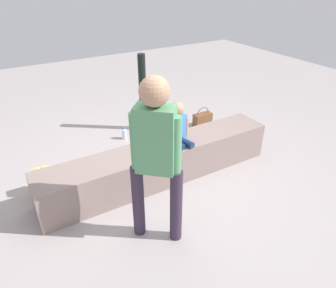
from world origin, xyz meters
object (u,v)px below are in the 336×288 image
at_px(child_seated, 177,125).
at_px(party_cup_red, 83,166).
at_px(gift_bag, 44,181).
at_px(water_bottle_near_gift, 124,134).
at_px(cake_plate, 150,143).
at_px(water_bottle_far_side, 154,136).
at_px(handbag_brown_canvas, 202,120).
at_px(adult_standing, 156,150).
at_px(handbag_black_leather, 175,131).

bearing_deg(child_seated, party_cup_red, 145.63).
xyz_separation_m(child_seated, party_cup_red, (-0.97, 0.66, -0.61)).
bearing_deg(gift_bag, child_seated, -16.04).
bearing_deg(child_seated, water_bottle_near_gift, 99.23).
relative_size(gift_bag, water_bottle_near_gift, 1.96).
height_order(cake_plate, gift_bag, cake_plate).
height_order(water_bottle_far_side, handbag_brown_canvas, handbag_brown_canvas).
bearing_deg(gift_bag, handbag_brown_canvas, 10.29).
bearing_deg(adult_standing, water_bottle_far_side, 62.48).
xyz_separation_m(child_seated, cake_plate, (-0.31, 0.09, -0.19)).
bearing_deg(water_bottle_near_gift, child_seated, -80.77).
distance_m(child_seated, cake_plate, 0.38).
bearing_deg(water_bottle_near_gift, gift_bag, -150.42).
height_order(adult_standing, handbag_brown_canvas, adult_standing).
bearing_deg(adult_standing, water_bottle_near_gift, 75.18).
height_order(child_seated, handbag_brown_canvas, child_seated).
height_order(adult_standing, handbag_black_leather, adult_standing).
distance_m(gift_bag, handbag_black_leather, 1.97).
bearing_deg(water_bottle_far_side, adult_standing, -117.52).
distance_m(water_bottle_far_side, handbag_brown_canvas, 0.87).
bearing_deg(child_seated, handbag_black_leather, 59.06).
relative_size(child_seated, handbag_brown_canvas, 1.44).
bearing_deg(party_cup_red, child_seated, -34.37).
xyz_separation_m(adult_standing, cake_plate, (0.38, 0.85, -0.46)).
relative_size(water_bottle_near_gift, party_cup_red, 1.77).
bearing_deg(handbag_black_leather, water_bottle_far_side, 165.60).
relative_size(water_bottle_near_gift, handbag_black_leather, 0.61).
height_order(cake_plate, party_cup_red, cake_plate).
bearing_deg(party_cup_red, adult_standing, -78.94).
bearing_deg(handbag_black_leather, child_seated, -120.94).
xyz_separation_m(party_cup_red, handbag_brown_canvas, (2.00, 0.21, 0.07)).
xyz_separation_m(cake_plate, water_bottle_near_gift, (0.12, 1.05, -0.38)).
bearing_deg(child_seated, water_bottle_far_side, 79.74).
xyz_separation_m(gift_bag, party_cup_red, (0.50, 0.24, -0.11)).
distance_m(party_cup_red, handbag_black_leather, 1.44).
bearing_deg(adult_standing, handbag_black_leather, 53.06).
bearing_deg(handbag_brown_canvas, water_bottle_near_gift, 167.42).
bearing_deg(water_bottle_near_gift, party_cup_red, -148.23).
bearing_deg(handbag_brown_canvas, child_seated, -139.74).
xyz_separation_m(adult_standing, party_cup_red, (-0.28, 1.42, -0.88)).
distance_m(adult_standing, handbag_brown_canvas, 2.51).
height_order(child_seated, gift_bag, child_seated).
distance_m(cake_plate, handbag_brown_canvas, 1.59).
height_order(party_cup_red, handbag_black_leather, handbag_black_leather).
height_order(adult_standing, water_bottle_far_side, adult_standing).
height_order(gift_bag, handbag_brown_canvas, gift_bag).
xyz_separation_m(cake_plate, gift_bag, (-1.15, 0.33, -0.30)).
bearing_deg(water_bottle_near_gift, handbag_brown_canvas, -12.58).
relative_size(gift_bag, handbag_black_leather, 1.20).
bearing_deg(party_cup_red, handbag_black_leather, 5.00).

